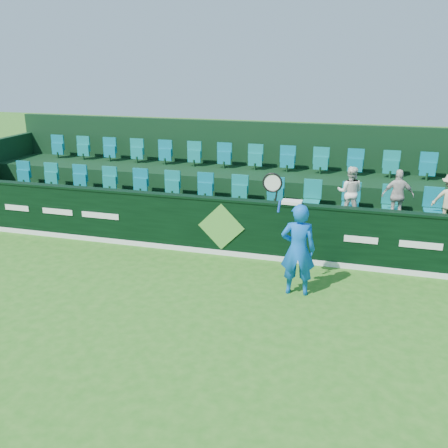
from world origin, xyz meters
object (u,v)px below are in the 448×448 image
(towel, at_px, (292,202))
(tennis_player, at_px, (298,249))
(spectator_left, at_px, (350,192))
(spectator_middle, at_px, (398,196))

(towel, bearing_deg, tennis_player, -76.99)
(tennis_player, height_order, spectator_left, tennis_player)
(towel, bearing_deg, spectator_middle, 26.53)
(tennis_player, distance_m, spectator_middle, 3.34)
(spectator_middle, bearing_deg, tennis_player, 49.87)
(spectator_left, relative_size, towel, 2.82)
(spectator_left, height_order, towel, spectator_left)
(tennis_player, relative_size, spectator_left, 1.98)
(tennis_player, relative_size, towel, 5.60)
(spectator_left, xyz_separation_m, towel, (-1.18, -1.12, -0.03))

